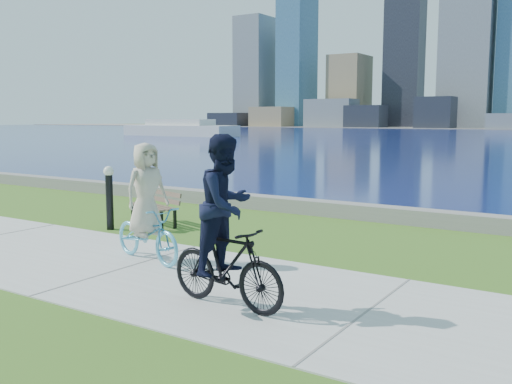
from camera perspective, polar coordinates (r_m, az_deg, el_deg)
ground at (r=9.34m, az=-12.89°, el=-7.46°), size 320.00×320.00×0.00m
concrete_path at (r=9.34m, az=-12.89°, el=-7.40°), size 80.00×3.50×0.02m
seawall at (r=14.24m, az=5.18°, el=-1.46°), size 90.00×0.50×0.35m
ferry_near at (r=75.40m, az=-7.60°, el=6.27°), size 15.95×4.56×2.16m
park_bench at (r=12.86m, az=-9.96°, el=-1.21°), size 1.55×0.92×0.76m
bollard_lamp at (r=12.48m, az=-14.46°, el=-0.14°), size 0.22×0.22×1.36m
cyclist_woman at (r=9.53m, az=-10.85°, el=-2.52°), size 1.02×1.84×1.95m
cyclist_man at (r=7.05m, az=-3.01°, el=-4.39°), size 0.71×1.79×2.16m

